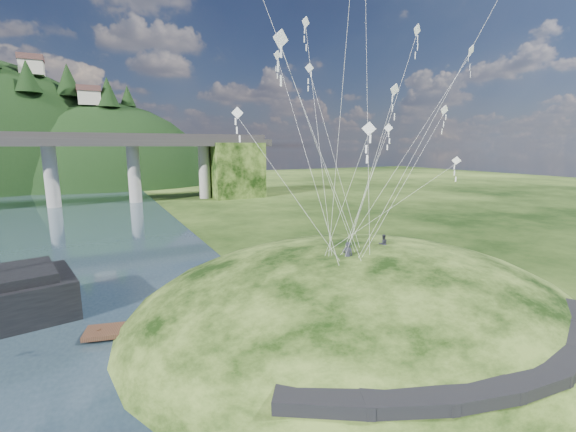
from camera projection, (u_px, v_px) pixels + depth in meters
name	position (u px, v px, depth m)	size (l,w,h in m)	color
ground	(275.00, 347.00, 23.94)	(320.00, 320.00, 0.00)	black
grass_hill	(358.00, 329.00, 29.54)	(36.00, 32.00, 13.00)	black
footpath	(502.00, 364.00, 18.36)	(22.29, 5.84, 0.83)	black
wooden_dock	(182.00, 324.00, 26.25)	(12.26, 4.66, 0.87)	#372116
kite_flyers	(366.00, 238.00, 27.65)	(5.13, 2.09, 1.97)	#252632
kite_swarm	(364.00, 39.00, 26.25)	(18.78, 17.52, 17.71)	white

